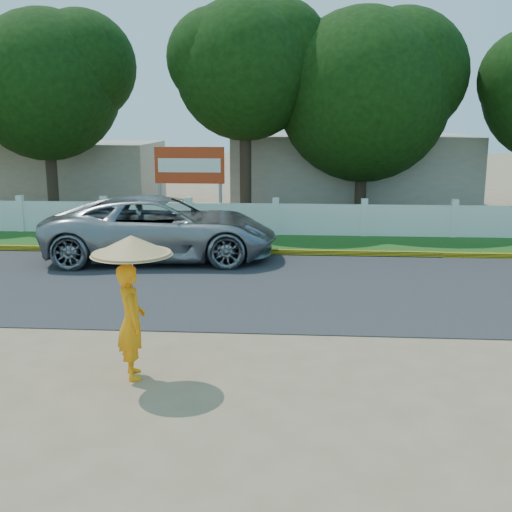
{
  "coord_description": "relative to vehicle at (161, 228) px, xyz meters",
  "views": [
    {
      "loc": [
        0.92,
        -10.51,
        4.08
      ],
      "look_at": [
        0.0,
        2.0,
        1.3
      ],
      "focal_mm": 45.0,
      "sensor_mm": 36.0,
      "label": 1
    }
  ],
  "objects": [
    {
      "name": "ground",
      "position": [
        3.09,
        -7.22,
        -0.91
      ],
      "size": [
        120.0,
        120.0,
        0.0
      ],
      "primitive_type": "plane",
      "color": "#9E8460",
      "rests_on": "ground"
    },
    {
      "name": "road",
      "position": [
        3.09,
        -2.72,
        -0.9
      ],
      "size": [
        60.0,
        7.0,
        0.02
      ],
      "primitive_type": "cube",
      "color": "#38383A",
      "rests_on": "ground"
    },
    {
      "name": "grass_verge",
      "position": [
        3.09,
        2.53,
        -0.89
      ],
      "size": [
        60.0,
        3.5,
        0.03
      ],
      "primitive_type": "cube",
      "color": "#2D601E",
      "rests_on": "ground"
    },
    {
      "name": "curb",
      "position": [
        3.09,
        0.83,
        -0.83
      ],
      "size": [
        40.0,
        0.18,
        0.16
      ],
      "primitive_type": "cube",
      "color": "yellow",
      "rests_on": "ground"
    },
    {
      "name": "fence",
      "position": [
        3.09,
        3.98,
        -0.36
      ],
      "size": [
        40.0,
        0.1,
        1.1
      ],
      "primitive_type": "cube",
      "color": "silver",
      "rests_on": "ground"
    },
    {
      "name": "building_near",
      "position": [
        6.09,
        10.78,
        0.69
      ],
      "size": [
        10.0,
        6.0,
        3.2
      ],
      "primitive_type": "cube",
      "color": "#B7AD99",
      "rests_on": "ground"
    },
    {
      "name": "building_far",
      "position": [
        -6.91,
        11.78,
        0.49
      ],
      "size": [
        8.0,
        5.0,
        2.8
      ],
      "primitive_type": "cube",
      "color": "#B7AD99",
      "rests_on": "ground"
    },
    {
      "name": "vehicle",
      "position": [
        0.0,
        0.0,
        0.0
      ],
      "size": [
        6.81,
        3.67,
        1.81
      ],
      "primitive_type": "imported",
      "rotation": [
        0.0,
        0.0,
        1.67
      ],
      "color": "gray",
      "rests_on": "ground"
    },
    {
      "name": "monk_with_parasol",
      "position": [
        1.39,
        -8.35,
        0.58
      ],
      "size": [
        1.26,
        1.26,
        2.28
      ],
      "color": "orange",
      "rests_on": "ground"
    },
    {
      "name": "billboard",
      "position": [
        -0.05,
        5.07,
        1.23
      ],
      "size": [
        2.5,
        0.13,
        2.95
      ],
      "color": "gray",
      "rests_on": "ground"
    },
    {
      "name": "tree_row",
      "position": [
        4.42,
        7.0,
        4.14
      ],
      "size": [
        34.58,
        7.02,
        8.28
      ],
      "color": "#473828",
      "rests_on": "ground"
    }
  ]
}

